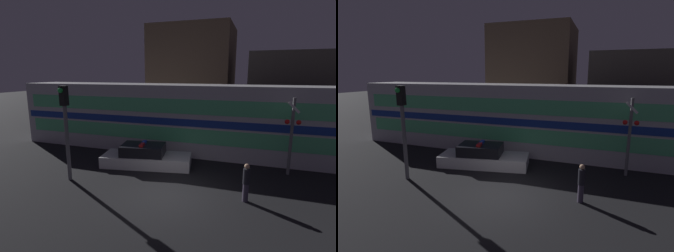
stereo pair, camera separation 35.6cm
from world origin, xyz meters
TOP-DOWN VIEW (x-y plane):
  - ground_plane at (0.00, 0.00)m, footprint 120.00×120.00m
  - train at (-1.01, 6.64)m, footprint 23.27×3.05m
  - police_car at (-2.35, 3.12)m, footprint 5.09×2.66m
  - pedestrian at (3.10, 0.59)m, footprint 0.27×0.27m
  - crossing_signal_near at (5.00, 4.23)m, footprint 0.74×0.34m
  - traffic_light_corner at (-5.02, 0.10)m, footprint 0.30×0.46m
  - building_left at (-2.71, 15.46)m, footprint 7.23×6.71m
  - building_center at (6.75, 13.97)m, footprint 8.62×4.19m

SIDE VIEW (x-z plane):
  - ground_plane at x=0.00m, z-range 0.00..0.00m
  - police_car at x=-2.35m, z-range -0.18..1.14m
  - pedestrian at x=3.10m, z-range 0.02..1.61m
  - crossing_signal_near at x=5.00m, z-range 0.20..4.10m
  - train at x=-1.01m, z-range 0.00..4.34m
  - traffic_light_corner at x=-5.02m, z-range 0.57..5.06m
  - building_center at x=6.75m, z-range 0.00..6.72m
  - building_left at x=-2.71m, z-range 0.00..9.25m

